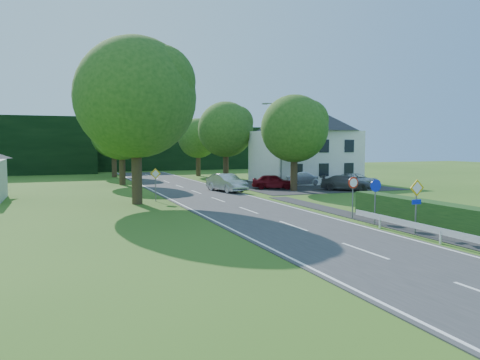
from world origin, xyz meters
name	(u,v)px	position (x,y,z in m)	size (l,w,h in m)	color
road	(237,207)	(0.00, 20.00, 0.02)	(7.00, 80.00, 0.04)	#313134
parking_pad	(301,185)	(12.00, 33.00, 0.02)	(14.00, 16.00, 0.04)	black
line_edge_left	(190,209)	(-3.25, 20.00, 0.04)	(0.12, 80.00, 0.01)	white
line_edge_right	(281,204)	(3.25, 20.00, 0.04)	(0.12, 80.00, 0.01)	white
line_centre	(237,206)	(0.00, 20.00, 0.04)	(0.12, 80.00, 0.01)	white
tree_main	(136,121)	(-6.00, 24.00, 5.82)	(9.40, 9.40, 11.64)	#234B16
tree_left_far	(122,143)	(-5.00, 40.00, 4.29)	(7.00, 7.00, 8.58)	#234B16
tree_right_far	(226,141)	(7.00, 42.00, 4.54)	(7.40, 7.40, 9.09)	#234B16
tree_left_back	(114,145)	(-4.50, 52.00, 4.04)	(6.60, 6.60, 8.07)	#234B16
tree_right_back	(198,147)	(6.00, 50.00, 3.78)	(6.20, 6.20, 7.56)	#234B16
tree_right_mid	(294,143)	(8.50, 28.00, 4.29)	(7.00, 7.00, 8.58)	#234B16
treeline_right	(183,148)	(8.00, 66.00, 3.50)	(30.00, 5.00, 7.00)	black
house_white	(305,142)	(14.00, 36.00, 4.41)	(10.60, 8.40, 8.60)	white
streetlight	(280,141)	(8.06, 30.00, 4.46)	(2.03, 0.18, 8.00)	slate
sign_priority_right	(417,197)	(4.30, 7.98, 1.80)	(0.78, 0.09, 2.59)	slate
sign_roundabout	(375,193)	(4.30, 10.98, 1.67)	(0.64, 0.08, 2.37)	slate
sign_speed_limit	(353,188)	(4.30, 12.97, 1.77)	(0.64, 0.11, 2.37)	slate
sign_priority_left	(156,178)	(-4.50, 24.98, 1.72)	(0.78, 0.09, 2.44)	slate
moving_car	(227,183)	(2.66, 29.54, 0.81)	(1.63, 4.68, 1.54)	#B6B7BB
motorcycle	(213,186)	(1.80, 30.82, 0.48)	(0.58, 1.67, 0.88)	black
parked_car_red	(274,181)	(7.56, 30.23, 0.72)	(1.61, 4.00, 1.36)	maroon
parked_car_silver_a	(302,178)	(11.79, 32.56, 0.74)	(1.47, 4.22, 1.39)	silver
parked_car_grey	(347,183)	(13.06, 26.50, 0.71)	(1.88, 4.63, 1.34)	#444449
parked_car_silver_b	(356,180)	(15.78, 28.93, 0.71)	(2.21, 4.79, 1.33)	silver
parasol	(296,175)	(12.49, 35.00, 0.96)	(2.01, 2.05, 1.85)	red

